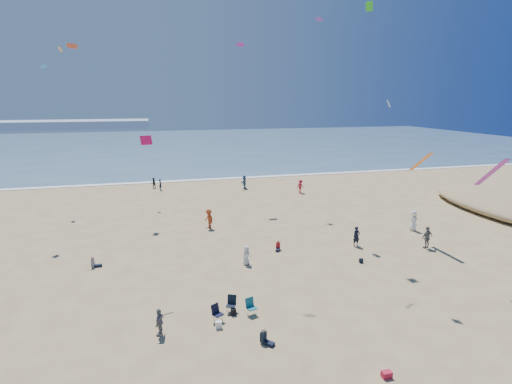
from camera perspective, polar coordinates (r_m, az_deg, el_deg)
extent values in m
plane|color=tan|center=(20.19, 0.28, -24.17)|extent=(220.00, 220.00, 0.00)
cube|color=#476B84|center=(111.25, -12.52, 6.58)|extent=(220.00, 100.00, 0.06)
cube|color=white|center=(61.86, -10.53, 1.59)|extent=(220.00, 1.20, 0.08)
cube|color=#7A8EA8|center=(194.02, -31.72, 8.11)|extent=(110.00, 20.00, 3.20)
imported|color=silver|center=(30.46, -1.38, -9.04)|extent=(0.85, 0.75, 1.45)
imported|color=slate|center=(22.72, -13.61, -17.59)|extent=(0.71, 0.97, 1.53)
imported|color=white|center=(40.78, 21.57, -3.83)|extent=(0.73, 1.02, 1.92)
imported|color=#9A3316|center=(38.89, -6.75, -3.82)|extent=(1.12, 1.39, 1.87)
imported|color=#B4192F|center=(53.37, 6.35, 0.81)|extent=(1.23, 0.84, 1.76)
imported|color=#346191|center=(55.58, -1.69, 1.43)|extent=(1.31, 1.76, 1.85)
imported|color=black|center=(35.08, 14.16, -6.17)|extent=(0.66, 0.47, 1.72)
imported|color=slate|center=(36.45, 23.26, -5.99)|extent=(1.18, 0.65, 1.90)
imported|color=black|center=(57.72, -14.44, 1.26)|extent=(0.88, 0.81, 1.46)
imported|color=black|center=(56.16, -13.50, 1.02)|extent=(0.41, 0.59, 1.53)
cube|color=white|center=(23.06, -5.35, -18.38)|extent=(0.35, 0.20, 0.40)
cube|color=black|center=(24.20, -3.24, -16.73)|extent=(0.30, 0.22, 0.38)
cube|color=red|center=(20.60, 18.16, -23.52)|extent=(0.45, 0.30, 0.30)
cube|color=black|center=(31.99, 14.78, -9.45)|extent=(0.28, 0.18, 0.34)
cube|color=green|center=(30.90, 15.88, 24.15)|extent=(0.49, 0.47, 0.60)
cube|color=#FF5828|center=(38.69, -24.79, 18.42)|extent=(0.84, 0.67, 0.42)
cube|color=white|center=(41.55, 18.43, 11.89)|extent=(0.63, 0.65, 0.68)
cube|color=gold|center=(52.83, -26.17, 17.84)|extent=(0.56, 0.61, 0.49)
cube|color=#801A93|center=(49.23, -2.28, 20.31)|extent=(0.85, 0.39, 0.39)
cube|color=#EC1453|center=(26.87, -15.43, 7.14)|extent=(0.79, 0.49, 0.58)
cube|color=#582990|center=(40.54, 8.99, 23.20)|extent=(0.60, 0.86, 0.32)
cube|color=blue|center=(41.80, -28.05, 15.57)|extent=(0.63, 0.67, 0.30)
cube|color=#892594|center=(28.69, 30.55, 2.38)|extent=(0.35, 3.14, 2.21)
cube|color=orange|center=(36.77, 22.50, 4.02)|extent=(0.35, 2.64, 1.87)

